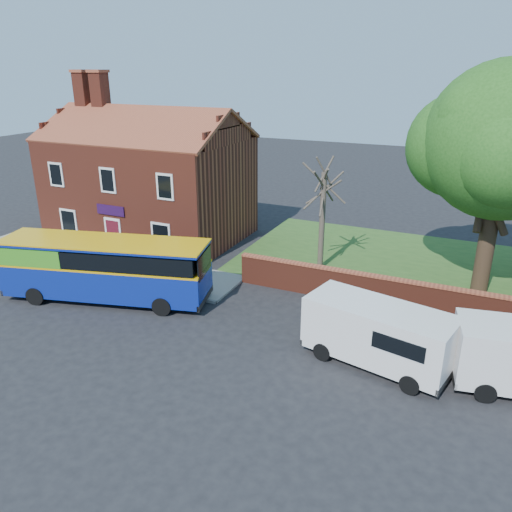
% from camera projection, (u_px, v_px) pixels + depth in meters
% --- Properties ---
extents(ground, '(120.00, 120.00, 0.00)m').
position_uv_depth(ground, '(132.00, 333.00, 21.72)').
color(ground, black).
rests_on(ground, ground).
extents(pavement, '(18.00, 3.50, 0.12)m').
position_uv_depth(pavement, '(96.00, 262.00, 29.30)').
color(pavement, gray).
rests_on(pavement, ground).
extents(kerb, '(18.00, 0.15, 0.14)m').
position_uv_depth(kerb, '(75.00, 273.00, 27.81)').
color(kerb, slate).
rests_on(kerb, ground).
extents(grass_strip, '(26.00, 12.00, 0.04)m').
position_uv_depth(grass_strip, '(468.00, 274.00, 27.70)').
color(grass_strip, '#426B28').
rests_on(grass_strip, ground).
extents(shop_building, '(12.30, 8.13, 10.50)m').
position_uv_depth(shop_building, '(150.00, 186.00, 32.99)').
color(shop_building, maroon).
rests_on(shop_building, ground).
extents(boundary_wall, '(22.00, 0.38, 1.60)m').
position_uv_depth(boundary_wall, '(464.00, 306.00, 22.32)').
color(boundary_wall, maroon).
rests_on(boundary_wall, ground).
extents(bus, '(10.38, 5.00, 3.07)m').
position_uv_depth(bus, '(99.00, 266.00, 24.28)').
color(bus, navy).
rests_on(bus, ground).
extents(van_near, '(5.92, 3.41, 2.44)m').
position_uv_depth(van_near, '(379.00, 333.00, 18.98)').
color(van_near, white).
rests_on(van_near, ground).
extents(large_tree, '(9.27, 7.33, 11.31)m').
position_uv_depth(large_tree, '(506.00, 146.00, 23.10)').
color(large_tree, black).
rests_on(large_tree, ground).
extents(bare_tree, '(2.28, 2.71, 6.07)m').
position_uv_depth(bare_tree, '(322.00, 216.00, 27.48)').
color(bare_tree, '#4C4238').
rests_on(bare_tree, ground).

